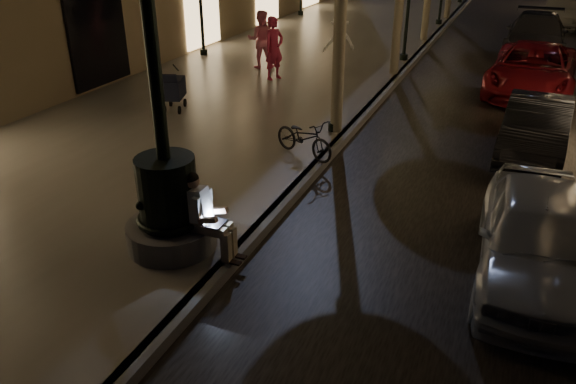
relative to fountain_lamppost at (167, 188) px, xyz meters
The scene contains 16 objects.
ground 13.09m from the fountain_lamppost, 85.60° to the left, with size 120.00×120.00×0.00m, color black.
cobble_lane 13.65m from the fountain_lamppost, 72.90° to the left, with size 6.00×45.00×0.02m, color black.
promenade 13.39m from the fountain_lamppost, 102.99° to the left, with size 8.00×45.00×0.20m, color #67645B.
curb_strip 13.09m from the fountain_lamppost, 85.60° to the left, with size 0.25×45.00×0.20m, color #59595B.
fountain_lamppost is the anchor object (origin of this frame).
seated_man_laptop 0.68m from the fountain_lamppost, ahead, with size 0.98×0.33×1.35m.
stroller 6.95m from the fountain_lamppost, 122.41° to the left, with size 0.73×1.17×1.19m.
car_front 5.52m from the fountain_lamppost, 16.21° to the left, with size 1.65×4.11×1.40m, color #B5B9BD.
car_second 8.53m from the fountain_lamppost, 52.50° to the left, with size 1.34×3.83×1.26m, color black.
car_third 12.98m from the fountain_lamppost, 67.32° to the left, with size 2.38×5.17×1.44m, color maroon.
car_rear 18.33m from the fountain_lamppost, 74.16° to the left, with size 2.14×5.27×1.53m, color #292A2E.
car_fifth 25.23m from the fountain_lamppost, 75.99° to the left, with size 1.49×4.27×1.41m, color gray.
pedestrian_red 10.15m from the fountain_lamppost, 104.59° to the left, with size 0.70×0.46×1.93m, color #C3274A.
pedestrian_pink 11.54m from the fountain_lamppost, 107.88° to the left, with size 0.92×0.72×1.89m, color pink.
pedestrian_white 12.09m from the fountain_lamppost, 95.40° to the left, with size 1.11×0.64×1.72m, color white.
bicycle 4.31m from the fountain_lamppost, 81.93° to the left, with size 0.56×1.60×0.84m, color black.
Camera 1 is at (3.59, -4.32, 4.90)m, focal length 35.00 mm.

